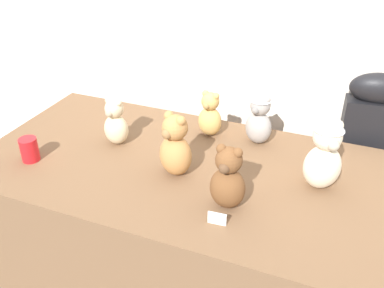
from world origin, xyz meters
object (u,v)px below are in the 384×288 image
teddy_bear_chestnut (228,179)px  teddy_bear_cream (325,152)px  instrument_case (361,166)px  teddy_bear_caramel (175,147)px  teddy_bear_honey (210,115)px  teddy_bear_ash (259,117)px  party_cup_red (29,149)px  teddy_bear_sand (116,123)px  display_table (192,228)px

teddy_bear_chestnut → teddy_bear_cream: (0.32, 0.27, 0.04)m
instrument_case → teddy_bear_caramel: size_ratio=3.61×
instrument_case → teddy_bear_honey: 0.86m
teddy_bear_ash → teddy_bear_chestnut: 0.52m
instrument_case → teddy_bear_cream: bearing=-115.5°
teddy_bear_chestnut → party_cup_red: bearing=-174.8°
teddy_bear_sand → teddy_bear_ash: 0.68m
teddy_bear_honey → teddy_bear_ash: size_ratio=0.82×
party_cup_red → teddy_bear_cream: bearing=12.9°
teddy_bear_sand → teddy_bear_chestnut: (0.64, -0.26, 0.02)m
teddy_bear_caramel → teddy_bear_chestnut: 0.30m
display_table → teddy_bear_caramel: (-0.05, -0.07, 0.49)m
display_table → party_cup_red: size_ratio=17.83×
teddy_bear_honey → teddy_bear_ash: (0.24, 0.01, 0.03)m
teddy_bear_caramel → teddy_bear_chestnut: (0.27, -0.13, -0.01)m
teddy_bear_chestnut → teddy_bear_cream: teddy_bear_cream is taller
teddy_bear_ash → party_cup_red: 1.07m
teddy_bear_ash → party_cup_red: teddy_bear_ash is taller
display_table → party_cup_red: 0.85m
teddy_bear_honey → teddy_bear_chestnut: 0.57m
teddy_bear_ash → teddy_bear_caramel: bearing=-105.8°
instrument_case → teddy_bear_honey: instrument_case is taller
teddy_bear_honey → teddy_bear_caramel: bearing=-82.3°
teddy_bear_sand → teddy_bear_cream: (0.96, 0.01, 0.06)m
teddy_bear_cream → teddy_bear_sand: bearing=146.1°
teddy_bear_sand → party_cup_red: (-0.29, -0.28, -0.06)m
teddy_bear_cream → party_cup_red: teddy_bear_cream is taller
teddy_bear_honey → instrument_case: bearing=32.3°
teddy_bear_sand → teddy_bear_ash: size_ratio=0.83×
teddy_bear_sand → teddy_bear_cream: size_ratio=0.69×
display_table → teddy_bear_chestnut: 0.57m
teddy_bear_chestnut → teddy_bear_honey: bearing=120.7°
teddy_bear_honey → party_cup_red: bearing=-131.5°
teddy_bear_caramel → teddy_bear_cream: bearing=32.6°
teddy_bear_caramel → teddy_bear_ash: size_ratio=1.01×
display_table → teddy_bear_caramel: size_ratio=6.78×
teddy_bear_ash → teddy_bear_chestnut: bearing=-70.8°
display_table → teddy_bear_chestnut: (0.23, -0.20, 0.48)m
teddy_bear_cream → party_cup_red: bearing=158.6°
display_table → teddy_bear_honey: 0.56m
teddy_bear_chestnut → teddy_bear_cream: bearing=44.0°
teddy_bear_chestnut → teddy_bear_cream: 0.42m
teddy_bear_cream → teddy_bear_chestnut: bearing=-174.2°
teddy_bear_chestnut → party_cup_red: teddy_bear_chestnut is taller
teddy_bear_ash → teddy_bear_honey: bearing=-158.8°
teddy_bear_cream → teddy_bear_ash: bearing=107.8°
teddy_bear_sand → teddy_bear_chestnut: bearing=-15.6°
teddy_bear_honey → teddy_bear_cream: (0.57, -0.24, 0.06)m
display_table → teddy_bear_cream: bearing=7.0°
teddy_bear_honey → teddy_bear_cream: teddy_bear_cream is taller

